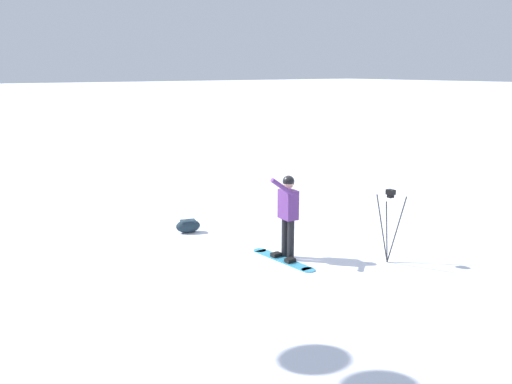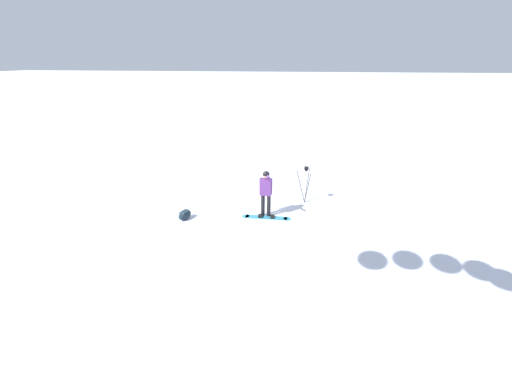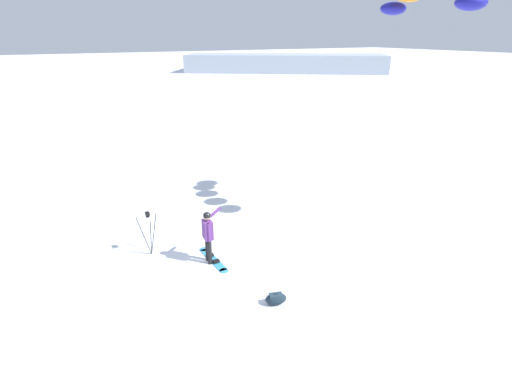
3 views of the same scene
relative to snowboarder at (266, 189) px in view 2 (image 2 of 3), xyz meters
The scene contains 5 objects.
ground_plane 1.18m from the snowboarder, 104.08° to the left, with size 300.00×300.00×0.00m, color white.
snowboarder is the anchor object (origin of this frame).
snowboard 1.05m from the snowboarder, 162.12° to the right, with size 0.33×1.78×0.10m.
gear_bag_large 3.05m from the snowboarder, 104.88° to the left, with size 0.64×0.47×0.32m.
camera_tripod 2.01m from the snowboarder, 42.38° to the right, with size 0.69×0.57×1.50m.
Camera 2 is at (-10.53, -2.04, 5.33)m, focal length 22.88 mm.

